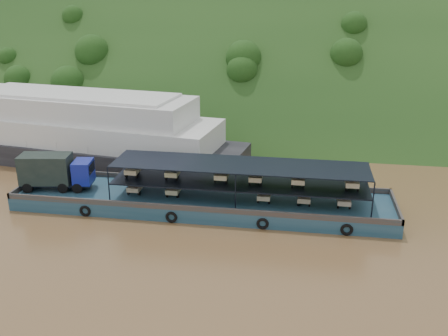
# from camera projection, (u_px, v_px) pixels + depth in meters

# --- Properties ---
(ground) EXTENTS (160.00, 160.00, 0.00)m
(ground) POSITION_uv_depth(u_px,v_px,m) (240.00, 213.00, 45.74)
(ground) COLOR brown
(ground) RESTS_ON ground
(hillside) EXTENTS (140.00, 39.60, 39.60)m
(hillside) POSITION_uv_depth(u_px,v_px,m) (270.00, 118.00, 79.17)
(hillside) COLOR #173513
(hillside) RESTS_ON ground
(cargo_barge) EXTENTS (35.00, 7.18, 4.63)m
(cargo_barge) POSITION_uv_depth(u_px,v_px,m) (188.00, 196.00, 46.53)
(cargo_barge) COLOR #143649
(cargo_barge) RESTS_ON ground
(passenger_ferry) EXTENTS (40.82, 15.48, 8.06)m
(passenger_ferry) POSITION_uv_depth(u_px,v_px,m) (78.00, 131.00, 59.12)
(passenger_ferry) COLOR black
(passenger_ferry) RESTS_ON ground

